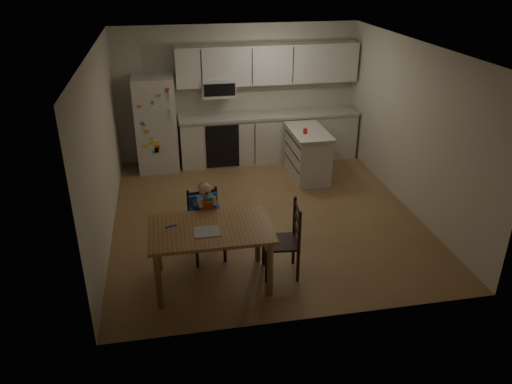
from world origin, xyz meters
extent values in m
cube|color=olive|center=(0.00, 0.00, -0.01)|extent=(4.50, 5.00, 0.01)
cube|color=beige|center=(0.00, 2.50, 1.25)|extent=(4.50, 0.02, 2.50)
cube|color=beige|center=(-2.25, 0.00, 1.25)|extent=(0.02, 5.00, 2.50)
cube|color=beige|center=(2.25, 0.00, 1.25)|extent=(0.02, 5.00, 2.50)
cube|color=white|center=(0.00, 0.00, 2.50)|extent=(4.50, 5.00, 0.01)
cube|color=silver|center=(-1.55, 2.15, 0.85)|extent=(0.72, 0.70, 1.70)
cube|color=silver|center=(0.53, 2.20, 0.43)|extent=(3.34, 0.60, 0.86)
cube|color=beige|center=(0.53, 2.19, 0.89)|extent=(3.37, 0.62, 0.05)
cube|color=black|center=(-0.39, 1.89, 0.43)|extent=(0.60, 0.02, 0.80)
cube|color=silver|center=(0.53, 2.33, 1.80)|extent=(3.34, 0.34, 0.70)
cube|color=silver|center=(-0.39, 2.30, 1.42)|extent=(0.60, 0.38, 0.33)
cube|color=silver|center=(1.03, 1.26, 0.41)|extent=(0.55, 1.11, 0.81)
cube|color=beige|center=(1.03, 1.26, 0.84)|extent=(0.61, 1.16, 0.05)
cylinder|color=red|center=(0.93, 1.10, 0.90)|extent=(0.07, 0.07, 0.09)
cube|color=olive|center=(-0.97, -1.63, 0.74)|extent=(1.42, 0.91, 0.04)
cylinder|color=olive|center=(-1.60, -2.01, 0.36)|extent=(0.07, 0.07, 0.72)
cylinder|color=olive|center=(-1.60, -1.26, 0.36)|extent=(0.07, 0.07, 0.72)
cylinder|color=olive|center=(-0.34, -2.01, 0.36)|extent=(0.07, 0.07, 0.72)
cylinder|color=olive|center=(-0.34, -1.26, 0.36)|extent=(0.07, 0.07, 0.72)
cube|color=#B0B0B5|center=(-1.02, -1.73, 0.76)|extent=(0.29, 0.25, 0.01)
cylinder|color=blue|center=(-1.42, -1.53, 0.77)|extent=(0.12, 0.06, 0.02)
cube|color=black|center=(-0.97, -1.06, 0.42)|extent=(0.46, 0.46, 0.03)
cube|color=black|center=(-1.12, -1.27, 0.20)|extent=(0.04, 0.04, 0.40)
cube|color=black|center=(-1.17, -0.91, 0.20)|extent=(0.04, 0.04, 0.40)
cube|color=black|center=(-0.76, -1.21, 0.20)|extent=(0.04, 0.04, 0.40)
cube|color=black|center=(-0.82, -0.86, 0.20)|extent=(0.04, 0.04, 0.40)
cube|color=black|center=(-0.99, -0.88, 0.67)|extent=(0.40, 0.09, 0.48)
cube|color=blue|center=(-0.97, -1.06, 0.48)|extent=(0.41, 0.38, 0.10)
cube|color=blue|center=(-0.99, -0.93, 0.69)|extent=(0.37, 0.11, 0.32)
cube|color=#5A92C4|center=(-0.97, -1.08, 0.53)|extent=(0.32, 0.28, 0.02)
cube|color=#286496|center=(-0.97, -1.05, 0.75)|extent=(0.23, 0.16, 0.25)
cube|color=red|center=(-0.96, -1.11, 0.74)|extent=(0.18, 0.04, 0.19)
sphere|color=beige|center=(-0.97, -1.06, 0.98)|extent=(0.18, 0.18, 0.16)
ellipsoid|color=olive|center=(-0.97, -1.06, 1.00)|extent=(0.18, 0.17, 0.13)
cube|color=black|center=(-0.12, -1.58, 0.43)|extent=(0.46, 0.46, 0.03)
cube|color=black|center=(-0.29, -1.37, 0.21)|extent=(0.04, 0.04, 0.42)
cube|color=black|center=(0.09, -1.41, 0.21)|extent=(0.04, 0.04, 0.42)
cube|color=black|center=(-0.33, -1.75, 0.21)|extent=(0.04, 0.04, 0.42)
cube|color=black|center=(0.05, -1.79, 0.21)|extent=(0.04, 0.04, 0.42)
cube|color=black|center=(0.07, -1.60, 0.70)|extent=(0.08, 0.42, 0.50)
camera|label=1|loc=(-1.37, -6.64, 3.59)|focal=35.00mm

